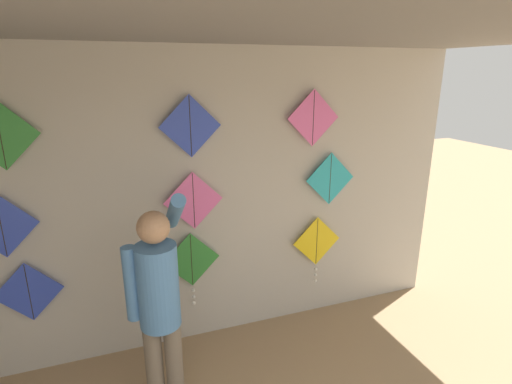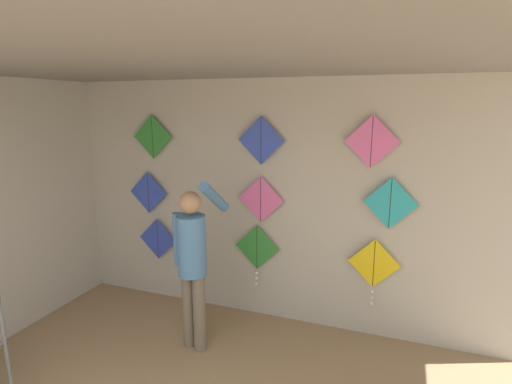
# 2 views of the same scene
# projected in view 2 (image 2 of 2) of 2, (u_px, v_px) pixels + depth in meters

# --- Properties ---
(back_panel) EXTENTS (5.58, 0.06, 2.80)m
(back_panel) POSITION_uv_depth(u_px,v_px,m) (259.00, 202.00, 4.66)
(back_panel) COLOR #BCB7AD
(back_panel) RESTS_ON ground
(ceiling_slab) EXTENTS (5.58, 4.03, 0.04)m
(ceiling_slab) POSITION_uv_depth(u_px,v_px,m) (180.00, 61.00, 2.84)
(ceiling_slab) COLOR gray
(shopkeeper) EXTENTS (0.45, 0.59, 1.80)m
(shopkeeper) POSITION_uv_depth(u_px,v_px,m) (193.00, 256.00, 4.03)
(shopkeeper) COLOR #726656
(shopkeeper) RESTS_ON ground
(kite_0) EXTENTS (0.54, 0.01, 0.54)m
(kite_0) POSITION_uv_depth(u_px,v_px,m) (158.00, 239.00, 5.16)
(kite_0) COLOR blue
(kite_1) EXTENTS (0.54, 0.04, 0.75)m
(kite_1) POSITION_uv_depth(u_px,v_px,m) (257.00, 251.00, 4.69)
(kite_1) COLOR #338C38
(kite_2) EXTENTS (0.54, 0.04, 0.75)m
(kite_2) POSITION_uv_depth(u_px,v_px,m) (374.00, 267.00, 4.24)
(kite_2) COLOR yellow
(kite_3) EXTENTS (0.54, 0.01, 0.54)m
(kite_3) POSITION_uv_depth(u_px,v_px,m) (148.00, 193.00, 5.07)
(kite_3) COLOR blue
(kite_4) EXTENTS (0.54, 0.01, 0.54)m
(kite_4) POSITION_uv_depth(u_px,v_px,m) (261.00, 200.00, 4.54)
(kite_4) COLOR pink
(kite_5) EXTENTS (0.54, 0.01, 0.54)m
(kite_5) POSITION_uv_depth(u_px,v_px,m) (390.00, 203.00, 4.05)
(kite_5) COLOR #28B2C6
(kite_6) EXTENTS (0.54, 0.01, 0.54)m
(kite_6) POSITION_uv_depth(u_px,v_px,m) (152.00, 137.00, 4.88)
(kite_6) COLOR #338C38
(kite_7) EXTENTS (0.54, 0.01, 0.54)m
(kite_7) POSITION_uv_depth(u_px,v_px,m) (261.00, 140.00, 4.40)
(kite_7) COLOR blue
(kite_8) EXTENTS (0.54, 0.01, 0.54)m
(kite_8) POSITION_uv_depth(u_px,v_px,m) (372.00, 142.00, 3.99)
(kite_8) COLOR pink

